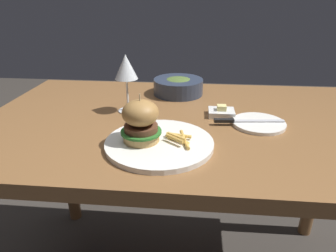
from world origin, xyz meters
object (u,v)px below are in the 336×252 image
(bread_plate, at_px, (259,123))
(table_knife, at_px, (242,121))
(butter_dish, at_px, (221,112))
(soup_bowl, at_px, (178,86))
(burger_sandwich, at_px, (141,121))
(main_plate, at_px, (159,143))
(wine_glass, at_px, (126,69))

(bread_plate, height_order, table_knife, table_knife)
(butter_dish, height_order, soup_bowl, soup_bowl)
(burger_sandwich, relative_size, bread_plate, 0.80)
(main_plate, distance_m, wine_glass, 0.31)
(main_plate, bearing_deg, soup_bowl, 87.25)
(soup_bowl, bearing_deg, wine_glass, -127.46)
(bread_plate, relative_size, butter_dish, 1.92)
(burger_sandwich, xyz_separation_m, soup_bowl, (0.07, 0.44, -0.04))
(main_plate, distance_m, bread_plate, 0.33)
(main_plate, xyz_separation_m, burger_sandwich, (-0.05, -0.00, 0.06))
(main_plate, distance_m, butter_dish, 0.29)
(butter_dish, bearing_deg, table_knife, -49.79)
(burger_sandwich, bearing_deg, butter_dish, 45.52)
(main_plate, xyz_separation_m, table_knife, (0.23, 0.16, 0.01))
(bread_plate, height_order, butter_dish, butter_dish)
(burger_sandwich, distance_m, table_knife, 0.33)
(wine_glass, distance_m, soup_bowl, 0.28)
(burger_sandwich, xyz_separation_m, bread_plate, (0.33, 0.16, -0.06))
(butter_dish, xyz_separation_m, soup_bowl, (-0.15, 0.22, 0.02))
(wine_glass, xyz_separation_m, table_knife, (0.37, -0.08, -0.13))
(wine_glass, distance_m, bread_plate, 0.45)
(table_knife, distance_m, butter_dish, 0.09)
(bread_plate, xyz_separation_m, soup_bowl, (-0.26, 0.28, 0.03))
(burger_sandwich, bearing_deg, soup_bowl, 81.23)
(soup_bowl, bearing_deg, butter_dish, -54.29)
(main_plate, relative_size, soup_bowl, 1.48)
(bread_plate, bearing_deg, wine_glass, 169.82)
(table_knife, relative_size, soup_bowl, 1.11)
(soup_bowl, bearing_deg, main_plate, -92.75)
(main_plate, relative_size, burger_sandwich, 2.24)
(burger_sandwich, height_order, bread_plate, burger_sandwich)
(wine_glass, xyz_separation_m, bread_plate, (0.42, -0.08, -0.14))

